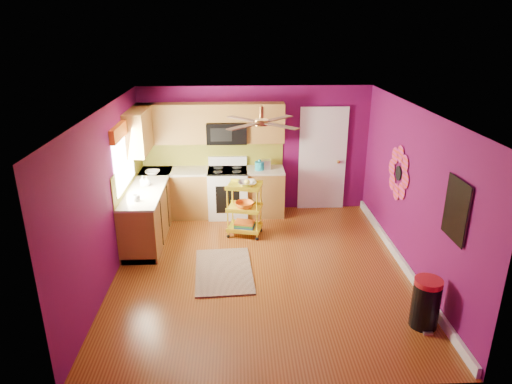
{
  "coord_description": "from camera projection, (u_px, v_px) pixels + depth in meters",
  "views": [
    {
      "loc": [
        -0.36,
        -6.26,
        3.64
      ],
      "look_at": [
        -0.07,
        0.4,
        1.14
      ],
      "focal_mm": 32.0,
      "sensor_mm": 36.0,
      "label": 1
    }
  ],
  "objects": [
    {
      "name": "teal_kettle",
      "position": [
        260.0,
        166.0,
        8.81
      ],
      "size": [
        0.18,
        0.18,
        0.21
      ],
      "color": "teal",
      "rests_on": "lower_cabinets"
    },
    {
      "name": "panel_door",
      "position": [
        322.0,
        160.0,
        9.15
      ],
      "size": [
        0.95,
        0.11,
        2.15
      ],
      "color": "white",
      "rests_on": "ground"
    },
    {
      "name": "upper_cabinetry",
      "position": [
        189.0,
        127.0,
        8.5
      ],
      "size": [
        2.8,
        2.3,
        1.26
      ],
      "color": "brown",
      "rests_on": "ground"
    },
    {
      "name": "rolling_cart",
      "position": [
        245.0,
        207.0,
        8.1
      ],
      "size": [
        0.67,
        0.55,
        1.07
      ],
      "color": "yellow",
      "rests_on": "ground"
    },
    {
      "name": "left_window",
      "position": [
        123.0,
        146.0,
        7.43
      ],
      "size": [
        0.08,
        1.35,
        1.08
      ],
      "color": "white",
      "rests_on": "ground"
    },
    {
      "name": "toaster",
      "position": [
        265.0,
        164.0,
        8.87
      ],
      "size": [
        0.22,
        0.15,
        0.18
      ],
      "primitive_type": "cube",
      "color": "beige",
      "rests_on": "lower_cabinets"
    },
    {
      "name": "room_envelope",
      "position": [
        264.0,
        170.0,
        6.57
      ],
      "size": [
        4.54,
        5.04,
        2.52
      ],
      "color": "#5D0A47",
      "rests_on": "ground"
    },
    {
      "name": "soap_bottle_b",
      "position": [
        147.0,
        181.0,
        7.96
      ],
      "size": [
        0.13,
        0.13,
        0.17
      ],
      "primitive_type": "imported",
      "color": "white",
      "rests_on": "lower_cabinets"
    },
    {
      "name": "right_wall_art",
      "position": [
        421.0,
        188.0,
        6.41
      ],
      "size": [
        0.04,
        2.74,
        1.04
      ],
      "color": "black",
      "rests_on": "ground"
    },
    {
      "name": "soap_bottle_a",
      "position": [
        143.0,
        181.0,
        7.94
      ],
      "size": [
        0.08,
        0.09,
        0.19
      ],
      "primitive_type": "imported",
      "color": "#EA3F72",
      "rests_on": "lower_cabinets"
    },
    {
      "name": "shag_rug",
      "position": [
        224.0,
        271.0,
        7.07
      ],
      "size": [
        0.95,
        1.46,
        0.02
      ],
      "primitive_type": "cube",
      "rotation": [
        0.0,
        0.0,
        0.06
      ],
      "color": "black",
      "rests_on": "ground"
    },
    {
      "name": "trash_can",
      "position": [
        426.0,
        303.0,
        5.7
      ],
      "size": [
        0.35,
        0.38,
        0.67
      ],
      "color": "black",
      "rests_on": "ground"
    },
    {
      "name": "counter_cup",
      "position": [
        136.0,
        198.0,
        7.29
      ],
      "size": [
        0.13,
        0.13,
        0.1
      ],
      "primitive_type": "imported",
      "color": "white",
      "rests_on": "lower_cabinets"
    },
    {
      "name": "ceiling_fan",
      "position": [
        262.0,
        122.0,
        6.53
      ],
      "size": [
        1.01,
        1.01,
        0.26
      ],
      "color": "#BF8C3F",
      "rests_on": "ground"
    },
    {
      "name": "counter_dish",
      "position": [
        152.0,
        172.0,
        8.57
      ],
      "size": [
        0.27,
        0.27,
        0.07
      ],
      "primitive_type": "imported",
      "color": "white",
      "rests_on": "lower_cabinets"
    },
    {
      "name": "electric_range",
      "position": [
        228.0,
        192.0,
        8.99
      ],
      "size": [
        0.76,
        0.66,
        1.13
      ],
      "color": "white",
      "rests_on": "ground"
    },
    {
      "name": "ground",
      "position": [
        262.0,
        269.0,
        7.15
      ],
      "size": [
        5.0,
        5.0,
        0.0
      ],
      "primitive_type": "plane",
      "color": "#65300F",
      "rests_on": "ground"
    },
    {
      "name": "lower_cabinets",
      "position": [
        186.0,
        202.0,
        8.64
      ],
      "size": [
        2.81,
        2.31,
        0.94
      ],
      "color": "brown",
      "rests_on": "ground"
    }
  ]
}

